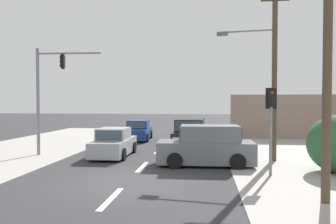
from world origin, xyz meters
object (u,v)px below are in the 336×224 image
sedan_oncoming_mid (138,131)px  sedan_crossing_left (114,143)px  utility_pole_midground_right (272,63)px  suv_kerbside_parked (207,147)px  traffic_signal_mast (47,87)px  pedestal_signal_right_kerb (271,116)px  suv_receding_far (190,135)px  utility_pole_foreground_right (322,40)px

sedan_oncoming_mid → sedan_crossing_left: (0.23, -7.75, 0.00)m
utility_pole_midground_right → sedan_oncoming_mid: (-8.55, 8.33, -4.25)m
utility_pole_midground_right → suv_kerbside_parked: size_ratio=2.01×
utility_pole_midground_right → suv_kerbside_parked: utility_pole_midground_right is taller
traffic_signal_mast → pedestal_signal_right_kerb: 12.16m
traffic_signal_mast → suv_kerbside_parked: size_ratio=1.31×
utility_pole_midground_right → traffic_signal_mast: size_ratio=1.53×
traffic_signal_mast → sedan_oncoming_mid: 9.18m
pedestal_signal_right_kerb → suv_kerbside_parked: 3.58m
suv_kerbside_parked → sedan_oncoming_mid: size_ratio=1.06×
traffic_signal_mast → pedestal_signal_right_kerb: traffic_signal_mast is taller
sedan_crossing_left → suv_receding_far: (4.03, 3.65, 0.18)m
utility_pole_foreground_right → suv_kerbside_parked: size_ratio=1.94×
sedan_oncoming_mid → suv_receding_far: bearing=-43.9°
utility_pole_foreground_right → suv_kerbside_parked: bearing=121.4°
utility_pole_midground_right → sedan_crossing_left: utility_pole_midground_right is taller
utility_pole_foreground_right → sedan_oncoming_mid: bearing=119.6°
utility_pole_foreground_right → sedan_crossing_left: 11.99m
suv_kerbside_parked → traffic_signal_mast: bearing=167.6°
pedestal_signal_right_kerb → sedan_oncoming_mid: size_ratio=0.82×
pedestal_signal_right_kerb → suv_receding_far: bearing=115.2°
utility_pole_foreground_right → pedestal_signal_right_kerb: utility_pole_foreground_right is taller
utility_pole_foreground_right → sedan_crossing_left: utility_pole_foreground_right is taller
utility_pole_midground_right → suv_receding_far: 7.27m
traffic_signal_mast → sedan_crossing_left: (3.78, 0.12, -3.13)m
utility_pole_foreground_right → sedan_oncoming_mid: size_ratio=2.06×
pedestal_signal_right_kerb → utility_pole_foreground_right: bearing=-77.4°
traffic_signal_mast → pedestal_signal_right_kerb: bearing=-19.0°
suv_kerbside_parked → sedan_oncoming_mid: (-5.33, 9.81, -0.18)m
traffic_signal_mast → suv_receding_far: traffic_signal_mast is taller
suv_receding_far → utility_pole_midground_right: bearing=-44.6°
traffic_signal_mast → sedan_crossing_left: traffic_signal_mast is taller
sedan_crossing_left → utility_pole_foreground_right: bearing=-41.7°
utility_pole_midground_right → sedan_oncoming_mid: utility_pole_midground_right is taller
traffic_signal_mast → suv_receding_far: (7.80, 3.77, -2.95)m
traffic_signal_mast → suv_kerbside_parked: traffic_signal_mast is taller
utility_pole_foreground_right → utility_pole_midground_right: (-0.10, 6.92, 0.15)m
traffic_signal_mast → sedan_oncoming_mid: traffic_signal_mast is taller
utility_pole_foreground_right → pedestal_signal_right_kerb: size_ratio=2.50×
sedan_oncoming_mid → pedestal_signal_right_kerb: bearing=-56.3°
utility_pole_midground_right → pedestal_signal_right_kerb: (-0.67, -3.47, -2.53)m
pedestal_signal_right_kerb → utility_pole_midground_right: bearing=79.0°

